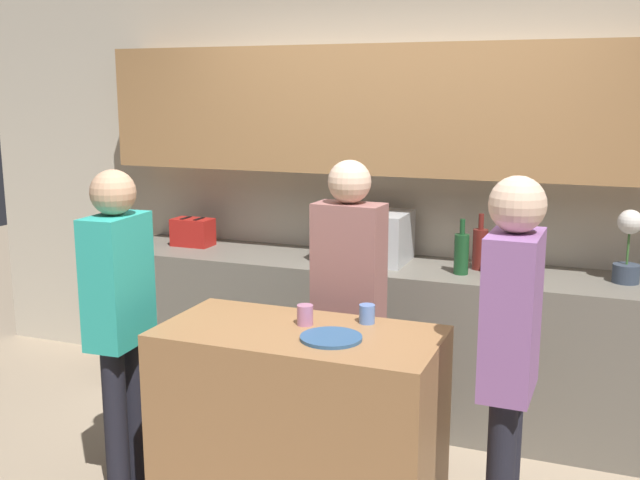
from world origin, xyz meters
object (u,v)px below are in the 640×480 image
person_right (349,292)px  bottle_1 (480,248)px  bottle_2 (499,257)px  cup_1 (305,315)px  bottle_0 (461,253)px  person_left (510,348)px  potted_plant (628,246)px  cup_0 (367,314)px  plate_on_island (331,338)px  person_center (119,309)px  toaster (193,232)px  microwave (365,236)px

person_right → bottle_1: bearing=-118.3°
bottle_2 → cup_1: size_ratio=3.07×
person_right → bottle_0: bearing=-119.1°
bottle_1 → person_right: 0.97m
bottle_1 → person_left: size_ratio=0.20×
potted_plant → person_left: bearing=-107.1°
potted_plant → person_right: size_ratio=0.24×
bottle_2 → cup_0: 1.15m
plate_on_island → person_center: bearing=179.3°
toaster → bottle_0: size_ratio=0.83×
person_center → person_left: bearing=87.9°
toaster → cup_1: (1.33, -1.29, -0.05)m
cup_0 → person_center: size_ratio=0.05×
cup_1 → person_center: (-0.88, -0.13, -0.03)m
potted_plant → plate_on_island: size_ratio=1.52×
cup_0 → bottle_0: bearing=78.2°
bottle_1 → plate_on_island: bottle_1 is taller
bottle_1 → person_right: bearing=-121.4°
toaster → cup_0: 1.97m
bottle_1 → cup_0: 1.23m
microwave → person_left: bearing=-53.3°
cup_1 → person_right: 0.49m
bottle_0 → person_center: 1.87m
microwave → plate_on_island: (0.32, -1.43, -0.15)m
cup_1 → bottle_2: bearing=61.0°
potted_plant → person_left: size_ratio=0.24×
person_left → person_right: person_left is taller
potted_plant → plate_on_island: potted_plant is taller
toaster → cup_0: toaster is taller
bottle_2 → cup_1: (-0.66, -1.20, -0.06)m
plate_on_island → person_right: size_ratio=0.16×
person_left → microwave: bearing=37.9°
cup_1 → person_center: bearing=-171.6°
plate_on_island → cup_0: bearing=75.1°
cup_1 → person_left: size_ratio=0.06×
bottle_1 → cup_1: 1.42m
microwave → person_left: (1.04, -1.39, -0.11)m
cup_1 → person_center: size_ratio=0.06×
toaster → cup_0: (1.58, -1.17, -0.05)m
person_left → bottle_2: bearing=11.2°
microwave → bottle_1: bearing=1.9°
bottle_0 → person_center: bearing=-136.2°
person_center → cup_1: bearing=95.3°
microwave → potted_plant: size_ratio=1.32×
microwave → toaster: bearing=179.9°
bottle_1 → person_left: person_left is taller
cup_0 → person_right: 0.42m
microwave → potted_plant: 1.46m
microwave → cup_1: (0.14, -1.29, -0.11)m
toaster → plate_on_island: size_ratio=1.00×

